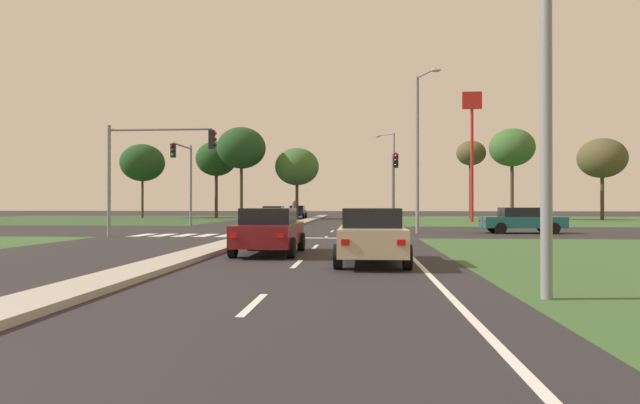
{
  "coord_description": "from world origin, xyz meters",
  "views": [
    {
      "loc": [
        5.26,
        -3.04,
        1.65
      ],
      "look_at": [
        2.27,
        36.0,
        1.83
      ],
      "focal_mm": 30.05,
      "sensor_mm": 36.0,
      "label": 1
    }
  ],
  "objects_px": {
    "car_teal_third": "(522,220)",
    "treeline_second": "(216,159)",
    "treeline_fourth": "(297,167)",
    "traffic_signal_far_right": "(394,176)",
    "treeline_seventh": "(602,158)",
    "car_grey_second": "(273,215)",
    "traffic_signal_far_left": "(185,170)",
    "fastfood_pole_sign": "(472,128)",
    "treeline_fifth": "(471,155)",
    "treeline_third": "(241,148)",
    "car_maroon_fourth": "(269,231)",
    "treeline_sixth": "(512,148)",
    "car_navy_fifth": "(297,212)",
    "pedestrian_at_median": "(294,209)",
    "treeline_near": "(142,163)",
    "street_lamp_third": "(392,172)",
    "car_beige_near": "(371,235)",
    "street_lamp_near": "(557,10)",
    "traffic_signal_near_left": "(149,158)",
    "street_lamp_second": "(419,144)"
  },
  "relations": [
    {
      "from": "car_beige_near",
      "to": "car_maroon_fourth",
      "type": "distance_m",
      "value": 4.23
    },
    {
      "from": "traffic_signal_far_left",
      "to": "treeline_near",
      "type": "bearing_deg",
      "value": 118.56
    },
    {
      "from": "traffic_signal_far_right",
      "to": "treeline_seventh",
      "type": "bearing_deg",
      "value": 41.51
    },
    {
      "from": "street_lamp_third",
      "to": "pedestrian_at_median",
      "type": "relative_size",
      "value": 4.52
    },
    {
      "from": "treeline_fourth",
      "to": "car_grey_second",
      "type": "bearing_deg",
      "value": -90.83
    },
    {
      "from": "car_beige_near",
      "to": "treeline_near",
      "type": "relative_size",
      "value": 0.47
    },
    {
      "from": "traffic_signal_far_left",
      "to": "traffic_signal_far_right",
      "type": "height_order",
      "value": "traffic_signal_far_left"
    },
    {
      "from": "traffic_signal_far_right",
      "to": "treeline_sixth",
      "type": "xyz_separation_m",
      "value": [
        13.78,
        20.29,
        4.05
      ]
    },
    {
      "from": "traffic_signal_near_left",
      "to": "treeline_near",
      "type": "height_order",
      "value": "treeline_near"
    },
    {
      "from": "traffic_signal_far_left",
      "to": "treeline_fourth",
      "type": "xyz_separation_m",
      "value": [
        5.51,
        22.99,
        1.83
      ]
    },
    {
      "from": "pedestrian_at_median",
      "to": "treeline_fourth",
      "type": "relative_size",
      "value": 0.23
    },
    {
      "from": "treeline_second",
      "to": "pedestrian_at_median",
      "type": "bearing_deg",
      "value": -59.46
    },
    {
      "from": "treeline_third",
      "to": "treeline_near",
      "type": "bearing_deg",
      "value": 162.36
    },
    {
      "from": "car_navy_fifth",
      "to": "street_lamp_third",
      "type": "relative_size",
      "value": 0.49
    },
    {
      "from": "traffic_signal_far_left",
      "to": "street_lamp_near",
      "type": "xyz_separation_m",
      "value": [
        16.2,
        -28.84,
        0.8
      ]
    },
    {
      "from": "street_lamp_near",
      "to": "traffic_signal_far_left",
      "type": "bearing_deg",
      "value": 119.33
    },
    {
      "from": "car_maroon_fourth",
      "to": "treeline_fifth",
      "type": "relative_size",
      "value": 0.49
    },
    {
      "from": "fastfood_pole_sign",
      "to": "treeline_fifth",
      "type": "height_order",
      "value": "fastfood_pole_sign"
    },
    {
      "from": "car_teal_third",
      "to": "car_grey_second",
      "type": "bearing_deg",
      "value": -131.08
    },
    {
      "from": "car_maroon_fourth",
      "to": "treeline_near",
      "type": "bearing_deg",
      "value": 117.18
    },
    {
      "from": "car_teal_third",
      "to": "treeline_fifth",
      "type": "xyz_separation_m",
      "value": [
        3.14,
        29.56,
        6.45
      ]
    },
    {
      "from": "car_teal_third",
      "to": "treeline_second",
      "type": "height_order",
      "value": "treeline_second"
    },
    {
      "from": "car_maroon_fourth",
      "to": "fastfood_pole_sign",
      "type": "distance_m",
      "value": 37.01
    },
    {
      "from": "street_lamp_second",
      "to": "treeline_second",
      "type": "relative_size",
      "value": 0.96
    },
    {
      "from": "traffic_signal_near_left",
      "to": "treeline_near",
      "type": "relative_size",
      "value": 0.63
    },
    {
      "from": "car_beige_near",
      "to": "street_lamp_second",
      "type": "bearing_deg",
      "value": 79.18
    },
    {
      "from": "treeline_near",
      "to": "treeline_second",
      "type": "height_order",
      "value": "treeline_second"
    },
    {
      "from": "car_maroon_fourth",
      "to": "treeline_second",
      "type": "bearing_deg",
      "value": 107.41
    },
    {
      "from": "pedestrian_at_median",
      "to": "treeline_seventh",
      "type": "bearing_deg",
      "value": -30.9
    },
    {
      "from": "street_lamp_third",
      "to": "treeline_third",
      "type": "bearing_deg",
      "value": 157.41
    },
    {
      "from": "car_grey_second",
      "to": "treeline_second",
      "type": "xyz_separation_m",
      "value": [
        -9.99,
        17.95,
        6.42
      ]
    },
    {
      "from": "traffic_signal_far_left",
      "to": "treeline_second",
      "type": "distance_m",
      "value": 26.27
    },
    {
      "from": "car_grey_second",
      "to": "treeline_near",
      "type": "height_order",
      "value": "treeline_near"
    },
    {
      "from": "treeline_fourth",
      "to": "treeline_sixth",
      "type": "height_order",
      "value": "treeline_sixth"
    },
    {
      "from": "traffic_signal_far_right",
      "to": "street_lamp_near",
      "type": "height_order",
      "value": "street_lamp_near"
    },
    {
      "from": "fastfood_pole_sign",
      "to": "treeline_third",
      "type": "height_order",
      "value": "fastfood_pole_sign"
    },
    {
      "from": "car_teal_third",
      "to": "treeline_fourth",
      "type": "xyz_separation_m",
      "value": [
        -16.51,
        29.86,
        5.23
      ]
    },
    {
      "from": "fastfood_pole_sign",
      "to": "treeline_fourth",
      "type": "distance_m",
      "value": 20.64
    },
    {
      "from": "traffic_signal_far_left",
      "to": "treeline_near",
      "type": "height_order",
      "value": "treeline_near"
    },
    {
      "from": "traffic_signal_far_right",
      "to": "street_lamp_third",
      "type": "relative_size",
      "value": 0.62
    },
    {
      "from": "car_teal_third",
      "to": "treeline_second",
      "type": "bearing_deg",
      "value": -140.6
    },
    {
      "from": "car_grey_second",
      "to": "fastfood_pole_sign",
      "type": "bearing_deg",
      "value": -164.05
    },
    {
      "from": "car_maroon_fourth",
      "to": "traffic_signal_far_left",
      "type": "bearing_deg",
      "value": 115.43
    },
    {
      "from": "traffic_signal_near_left",
      "to": "traffic_signal_far_right",
      "type": "height_order",
      "value": "traffic_signal_near_left"
    },
    {
      "from": "traffic_signal_far_right",
      "to": "treeline_fourth",
      "type": "height_order",
      "value": "treeline_fourth"
    },
    {
      "from": "pedestrian_at_median",
      "to": "street_lamp_third",
      "type": "bearing_deg",
      "value": -9.6
    },
    {
      "from": "fastfood_pole_sign",
      "to": "car_navy_fifth",
      "type": "bearing_deg",
      "value": 145.42
    },
    {
      "from": "fastfood_pole_sign",
      "to": "treeline_near",
      "type": "height_order",
      "value": "fastfood_pole_sign"
    },
    {
      "from": "treeline_second",
      "to": "treeline_sixth",
      "type": "relative_size",
      "value": 0.95
    },
    {
      "from": "car_navy_fifth",
      "to": "treeline_seventh",
      "type": "bearing_deg",
      "value": 171.84
    }
  ]
}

